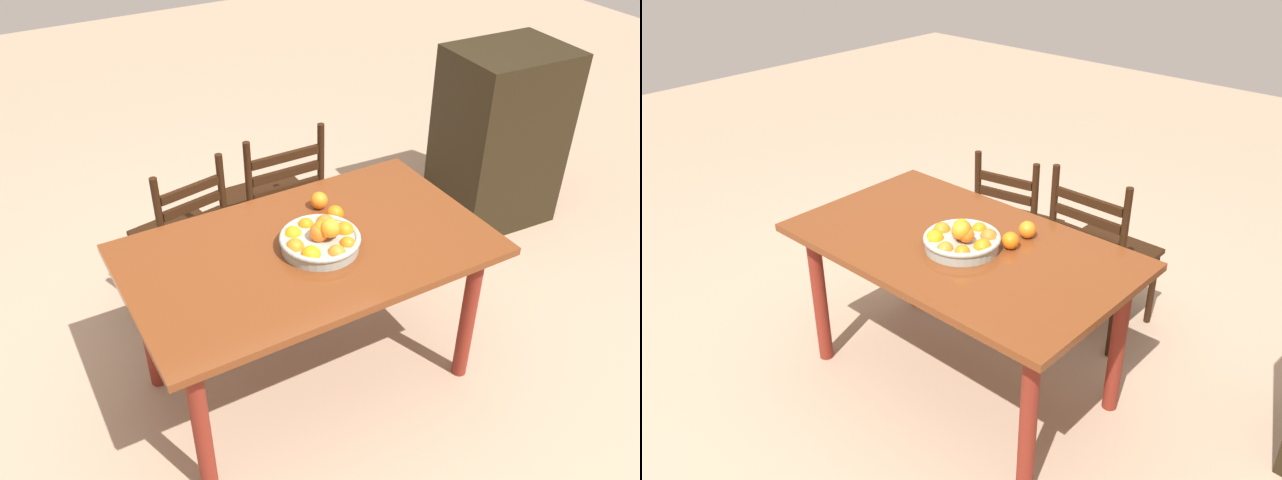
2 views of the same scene
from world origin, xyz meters
TOP-DOWN VIEW (x-y plane):
  - ground_plane at (0.00, 0.00)m, footprint 12.00×12.00m
  - dining_table at (0.00, 0.00)m, footprint 1.50×0.88m
  - chair_near_window at (0.23, 0.81)m, footprint 0.46×0.46m
  - chair_by_cabinet at (-0.29, 0.77)m, footprint 0.46×0.46m
  - cabinet at (1.69, 0.68)m, footprint 0.69×0.56m
  - fruit_bowl at (0.04, -0.03)m, footprint 0.33×0.33m
  - orange_loose_0 at (0.19, 0.11)m, footprint 0.08×0.08m
  - orange_loose_1 at (0.18, 0.23)m, footprint 0.08×0.08m

SIDE VIEW (x-z plane):
  - ground_plane at x=0.00m, z-range 0.00..0.00m
  - chair_by_cabinet at x=-0.29m, z-range -0.02..0.88m
  - chair_near_window at x=0.23m, z-range -0.01..0.93m
  - cabinet at x=1.69m, z-range 0.00..1.09m
  - dining_table at x=0.00m, z-range 0.28..1.04m
  - orange_loose_0 at x=0.19m, z-range 0.77..0.84m
  - orange_loose_1 at x=0.18m, z-range 0.77..0.84m
  - fruit_bowl at x=0.04m, z-range 0.74..0.89m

